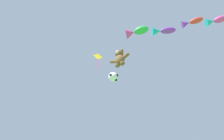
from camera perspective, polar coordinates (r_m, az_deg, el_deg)
The scene contains 7 objects.
teddy_bear_kite at distance 12.76m, azimuth 2.86°, elevation 4.54°, with size 1.89×0.83×1.92m.
soccer_ball_kite at distance 11.84m, azimuth 0.48°, elevation -2.64°, with size 0.84×0.84×0.78m.
fish_kite_emerald at distance 12.77m, azimuth 9.01°, elevation 14.21°, with size 1.94×1.21×0.83m.
fish_kite_violet at distance 13.17m, azimuth 18.58°, elevation 13.94°, with size 1.93×1.41×0.68m.
fish_kite_crimson at distance 13.51m, azimuth 27.86°, elevation 15.81°, with size 1.57×0.82×0.57m.
fish_kite_magenta at distance 14.22m, azimuth 34.64°, elevation 15.23°, with size 1.54×0.93×0.64m.
diamond_kite at distance 15.36m, azimuth -5.48°, elevation 4.55°, with size 0.64×0.84×2.75m.
Camera 1 is at (4.46, -3.00, 1.33)m, focal length 24.00 mm.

